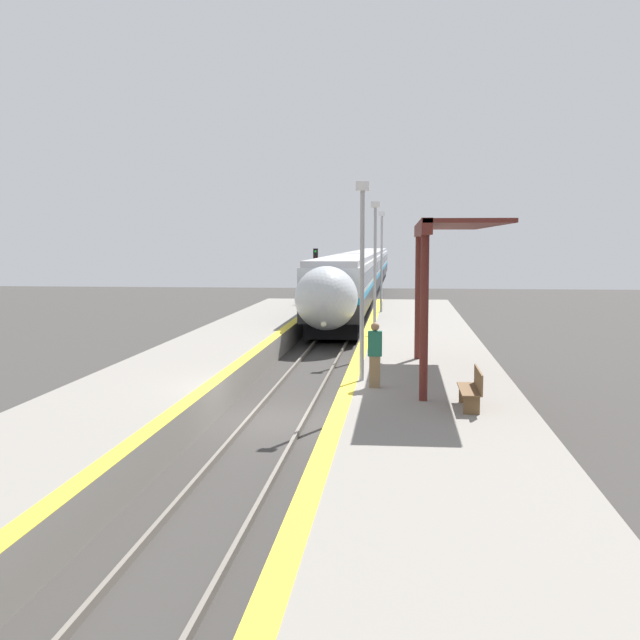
% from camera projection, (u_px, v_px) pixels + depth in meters
% --- Properties ---
extents(ground_plane, '(120.00, 120.00, 0.00)m').
position_uv_depth(ground_plane, '(278.00, 421.00, 20.81)').
color(ground_plane, '#383533').
extents(rail_left, '(0.08, 90.00, 0.15)m').
position_uv_depth(rail_left, '(250.00, 418.00, 20.87)').
color(rail_left, slate).
rests_on(rail_left, ground_plane).
extents(rail_right, '(0.08, 90.00, 0.15)m').
position_uv_depth(rail_right, '(305.00, 419.00, 20.73)').
color(rail_right, slate).
rests_on(rail_right, ground_plane).
extents(train, '(2.84, 71.40, 3.80)m').
position_uv_depth(train, '(364.00, 271.00, 67.90)').
color(train, black).
rests_on(train, ground_plane).
extents(platform_right, '(4.56, 64.00, 0.92)m').
position_uv_depth(platform_right, '(429.00, 407.00, 20.37)').
color(platform_right, gray).
rests_on(platform_right, ground_plane).
extents(platform_left, '(3.95, 64.00, 0.92)m').
position_uv_depth(platform_left, '(143.00, 401.00, 21.12)').
color(platform_left, gray).
rests_on(platform_left, ground_plane).
extents(platform_bench, '(0.44, 1.70, 0.89)m').
position_uv_depth(platform_bench, '(473.00, 388.00, 17.99)').
color(platform_bench, brown).
rests_on(platform_bench, platform_right).
extents(person_waiting, '(0.36, 0.22, 1.69)m').
position_uv_depth(person_waiting, '(375.00, 354.00, 20.54)').
color(person_waiting, '#7F6647').
rests_on(person_waiting, platform_right).
extents(railway_signal, '(0.28, 0.28, 4.24)m').
position_uv_depth(railway_signal, '(316.00, 275.00, 49.11)').
color(railway_signal, '#59595E').
rests_on(railway_signal, ground_plane).
extents(lamppost_near, '(0.36, 0.20, 5.33)m').
position_uv_depth(lamppost_near, '(362.00, 268.00, 21.38)').
color(lamppost_near, '#9E9EA3').
rests_on(lamppost_near, platform_right).
extents(lamppost_mid, '(0.36, 0.20, 5.33)m').
position_uv_depth(lamppost_mid, '(375.00, 259.00, 31.93)').
color(lamppost_mid, '#9E9EA3').
rests_on(lamppost_mid, platform_right).
extents(lamppost_far, '(0.36, 0.20, 5.33)m').
position_uv_depth(lamppost_far, '(382.00, 255.00, 42.47)').
color(lamppost_far, '#9E9EA3').
rests_on(lamppost_far, platform_right).
extents(station_canopy, '(2.02, 9.84, 4.25)m').
position_uv_depth(station_canopy, '(442.00, 234.00, 21.88)').
color(station_canopy, '#511E19').
rests_on(station_canopy, platform_right).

